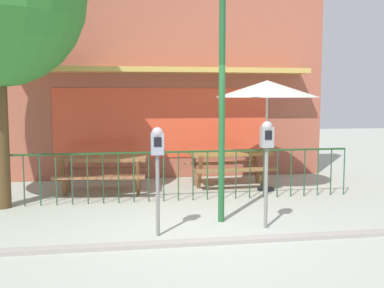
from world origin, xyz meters
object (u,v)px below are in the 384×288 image
(picnic_table_right, at_px, (229,159))
(parking_meter_far, at_px, (267,146))
(street_lamp, at_px, (222,58))
(picnic_table_left, at_px, (103,164))
(patio_umbrella, at_px, (267,89))
(parking_meter_near, at_px, (157,152))

(picnic_table_right, xyz_separation_m, parking_meter_far, (-0.27, -3.42, 0.66))
(picnic_table_right, distance_m, street_lamp, 3.65)
(picnic_table_left, distance_m, picnic_table_right, 2.82)
(picnic_table_left, bearing_deg, picnic_table_right, 8.83)
(picnic_table_right, relative_size, street_lamp, 0.46)
(picnic_table_right, xyz_separation_m, patio_umbrella, (0.65, -0.63, 1.54))
(picnic_table_left, bearing_deg, parking_meter_far, -49.89)
(patio_umbrella, xyz_separation_m, parking_meter_far, (-0.93, -2.79, -0.89))
(street_lamp, bearing_deg, picnic_table_left, 127.61)
(picnic_table_right, xyz_separation_m, parking_meter_near, (-1.94, -3.54, 0.61))
(picnic_table_left, relative_size, parking_meter_far, 1.18)
(picnic_table_right, relative_size, patio_umbrella, 0.79)
(picnic_table_right, bearing_deg, patio_umbrella, -43.78)
(patio_umbrella, distance_m, parking_meter_far, 3.07)
(picnic_table_right, relative_size, parking_meter_far, 1.13)
(parking_meter_far, bearing_deg, picnic_table_left, 130.11)
(patio_umbrella, bearing_deg, picnic_table_left, 176.78)
(picnic_table_left, bearing_deg, patio_umbrella, -3.22)
(picnic_table_right, bearing_deg, picnic_table_left, -171.17)
(picnic_table_left, distance_m, patio_umbrella, 3.78)
(patio_umbrella, bearing_deg, parking_meter_far, -108.34)
(picnic_table_left, relative_size, street_lamp, 0.49)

